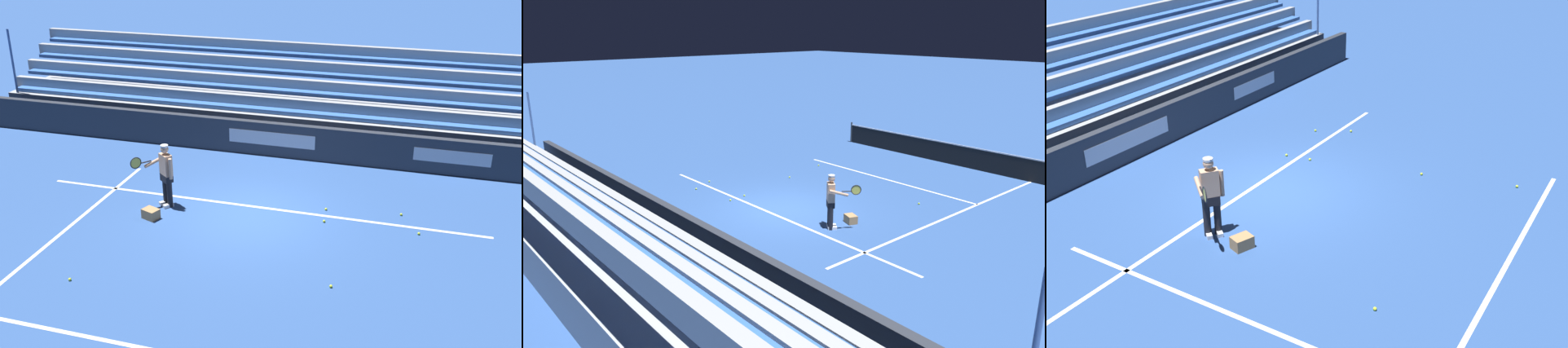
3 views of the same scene
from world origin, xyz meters
TOP-DOWN VIEW (x-y plane):
  - ground_plane at (0.00, 0.00)m, footprint 160.00×160.00m
  - court_baseline_white at (0.00, -0.50)m, footprint 12.00×0.10m
  - court_service_line_white at (0.00, 5.50)m, footprint 8.22×0.10m
  - back_wall_sponsor_board at (-0.01, -4.18)m, footprint 22.52×0.25m
  - bleacher_stand at (0.00, -6.41)m, footprint 21.39×3.20m
  - tennis_player at (2.26, 0.07)m, footprint 0.98×0.80m
  - ball_box_cardboard at (2.35, 0.87)m, footprint 0.48×0.42m
  - tennis_ball_far_right at (-3.78, -1.07)m, footprint 0.07×0.07m
  - tennis_ball_by_box at (-1.86, -0.83)m, footprint 0.07×0.07m
  - tennis_ball_midcourt at (-1.94, -0.15)m, footprint 0.07×0.07m
  - tennis_ball_stray_back at (-4.27, -0.17)m, footprint 0.07×0.07m
  - tennis_ball_far_left at (-2.62, 2.66)m, footprint 0.07×0.07m
  - tennis_ball_on_baseline at (-3.15, 4.85)m, footprint 0.07×0.07m
  - tennis_ball_near_player at (2.76, 3.96)m, footprint 0.07×0.07m

SIDE VIEW (x-z plane):
  - ground_plane at x=0.00m, z-range 0.00..0.00m
  - court_baseline_white at x=0.00m, z-range 0.00..0.01m
  - court_service_line_white at x=0.00m, z-range 0.00..0.01m
  - tennis_ball_far_right at x=-3.78m, z-range 0.00..0.07m
  - tennis_ball_by_box at x=-1.86m, z-range 0.00..0.07m
  - tennis_ball_midcourt at x=-1.94m, z-range 0.00..0.07m
  - tennis_ball_stray_back at x=-4.27m, z-range 0.00..0.07m
  - tennis_ball_far_left at x=-2.62m, z-range 0.00..0.07m
  - tennis_ball_on_baseline at x=-3.15m, z-range 0.00..0.07m
  - tennis_ball_near_player at x=2.76m, z-range 0.00..0.07m
  - ball_box_cardboard at x=2.35m, z-range 0.00..0.26m
  - back_wall_sponsor_board at x=-0.01m, z-range 0.00..1.10m
  - bleacher_stand at x=0.00m, z-range -0.94..2.46m
  - tennis_player at x=2.26m, z-range 0.04..1.75m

